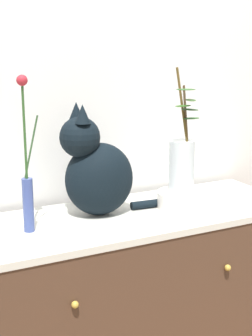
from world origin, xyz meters
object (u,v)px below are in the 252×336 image
at_px(sideboard, 126,312).
at_px(vase_slim_green, 27,183).
at_px(bowl_porcelain, 181,199).
at_px(vase_glass_clear, 182,163).
at_px(cat_sitting, 96,170).

distance_m(sideboard, vase_slim_green, 0.69).
xyz_separation_m(bowl_porcelain, vase_glass_clear, (-0.00, -0.00, 0.15)).
relative_size(sideboard, cat_sitting, 3.23).
bearing_deg(sideboard, vase_glass_clear, -5.11).
height_order(cat_sitting, vase_glass_clear, vase_glass_clear).
bearing_deg(vase_glass_clear, vase_slim_green, 178.57).
xyz_separation_m(vase_slim_green, bowl_porcelain, (0.60, -0.01, -0.14)).
relative_size(sideboard, vase_slim_green, 2.58).
relative_size(cat_sitting, vase_glass_clear, 0.88).
bearing_deg(cat_sitting, sideboard, -26.87).
xyz_separation_m(cat_sitting, bowl_porcelain, (0.33, -0.07, -0.14)).
bearing_deg(bowl_porcelain, vase_slim_green, 178.80).
bearing_deg(bowl_porcelain, vase_glass_clear, -103.09).
bearing_deg(cat_sitting, bowl_porcelain, -11.74).
relative_size(cat_sitting, vase_slim_green, 0.80).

